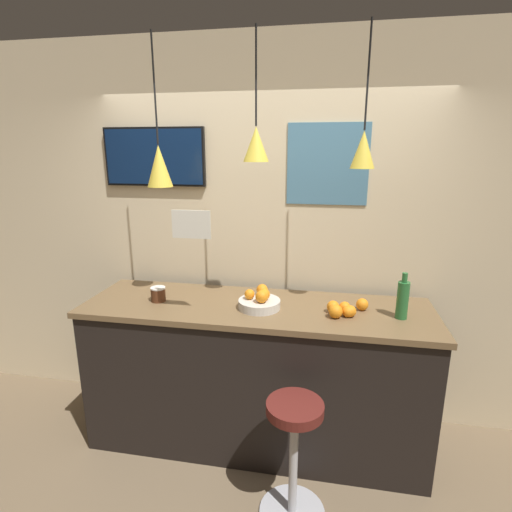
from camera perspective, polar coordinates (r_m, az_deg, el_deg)
The scene contains 13 objects.
back_wall at distance 3.08m, azimuth 1.56°, elevation 2.81°, with size 8.00×0.06×2.90m.
service_counter at distance 3.00m, azimuth 0.00°, elevation -16.52°, with size 2.39×0.71×1.07m.
bar_stool at distance 2.51m, azimuth 5.43°, elevation -25.33°, with size 0.39×0.39×0.75m.
fruit_bowl at distance 2.69m, azimuth 0.52°, elevation -6.45°, with size 0.28×0.28×0.14m.
orange_pile at distance 2.66m, azimuth 12.59°, elevation -7.36°, with size 0.27×0.25×0.09m.
juice_bottle at distance 2.67m, azimuth 20.21°, elevation -5.81°, with size 0.07×0.07×0.30m.
spread_jar at distance 2.89m, azimuth -13.80°, elevation -5.31°, with size 0.10×0.10×0.10m.
pendant_lamp_left at distance 2.75m, azimuth -13.66°, elevation 12.49°, with size 0.17×0.17×0.94m.
pendant_lamp_middle at distance 2.56m, azimuth 0.01°, elevation 15.79°, with size 0.16×0.16×0.78m.
pendant_lamp_right at distance 2.52m, azimuth 15.07°, elevation 14.59°, with size 0.15×0.15×0.81m.
mounted_tv at distance 3.21m, azimuth -14.32°, elevation 13.57°, with size 0.79×0.04×0.43m.
hanging_menu_board at distance 2.42m, azimuth -9.25°, elevation 4.48°, with size 0.24×0.01×0.17m.
wall_poster at distance 2.94m, azimuth 10.19°, elevation 12.76°, with size 0.57×0.01×0.57m.
Camera 1 is at (0.46, -1.75, 2.10)m, focal length 28.00 mm.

